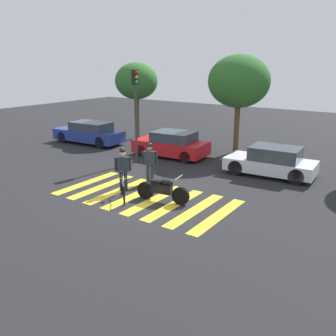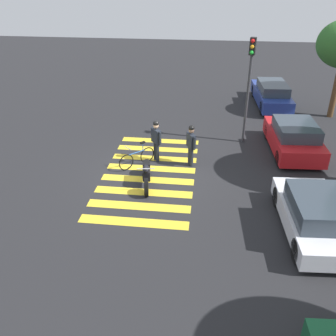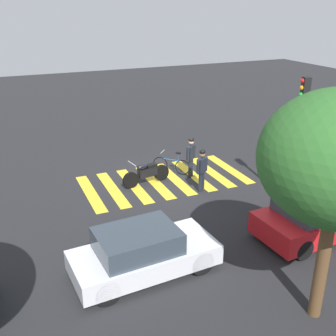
{
  "view_description": "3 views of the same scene",
  "coord_description": "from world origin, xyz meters",
  "px_view_note": "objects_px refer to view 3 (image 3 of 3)",
  "views": [
    {
      "loc": [
        8.28,
        -10.52,
        5.05
      ],
      "look_at": [
        0.08,
        1.46,
        0.84
      ],
      "focal_mm": 39.52,
      "sensor_mm": 36.0,
      "label": 1
    },
    {
      "loc": [
        12.54,
        2.22,
        7.23
      ],
      "look_at": [
        0.78,
        0.83,
        0.74
      ],
      "focal_mm": 39.75,
      "sensor_mm": 36.0,
      "label": 2
    },
    {
      "loc": [
        6.11,
        14.36,
        6.94
      ],
      "look_at": [
        0.45,
        1.4,
        1.15
      ],
      "focal_mm": 43.4,
      "sensor_mm": 36.0,
      "label": 3
    }
  ],
  "objects_px": {
    "police_motorcycle": "(146,173)",
    "leaning_bicycle": "(172,165)",
    "car_red_convertible": "(316,216)",
    "traffic_light_pole": "(301,123)",
    "officer_on_foot": "(202,167)",
    "car_white_van": "(142,252)",
    "officer_by_motorcycle": "(191,154)"
  },
  "relations": [
    {
      "from": "leaning_bicycle",
      "to": "police_motorcycle",
      "type": "bearing_deg",
      "value": 24.07
    },
    {
      "from": "leaning_bicycle",
      "to": "car_white_van",
      "type": "relative_size",
      "value": 0.31
    },
    {
      "from": "police_motorcycle",
      "to": "leaning_bicycle",
      "type": "xyz_separation_m",
      "value": [
        -1.4,
        -0.63,
        -0.09
      ]
    },
    {
      "from": "police_motorcycle",
      "to": "officer_on_foot",
      "type": "xyz_separation_m",
      "value": [
        -1.74,
        1.52,
        0.54
      ]
    },
    {
      "from": "police_motorcycle",
      "to": "traffic_light_pole",
      "type": "relative_size",
      "value": 0.45
    },
    {
      "from": "officer_by_motorcycle",
      "to": "car_white_van",
      "type": "bearing_deg",
      "value": 52.39
    },
    {
      "from": "leaning_bicycle",
      "to": "officer_by_motorcycle",
      "type": "bearing_deg",
      "value": 129.15
    },
    {
      "from": "traffic_light_pole",
      "to": "leaning_bicycle",
      "type": "bearing_deg",
      "value": -56.73
    },
    {
      "from": "police_motorcycle",
      "to": "officer_on_foot",
      "type": "distance_m",
      "value": 2.37
    },
    {
      "from": "officer_on_foot",
      "to": "traffic_light_pole",
      "type": "bearing_deg",
      "value": 138.51
    },
    {
      "from": "car_red_convertible",
      "to": "officer_on_foot",
      "type": "bearing_deg",
      "value": -67.48
    },
    {
      "from": "leaning_bicycle",
      "to": "car_red_convertible",
      "type": "relative_size",
      "value": 0.3
    },
    {
      "from": "officer_by_motorcycle",
      "to": "car_white_van",
      "type": "distance_m",
      "value": 6.86
    },
    {
      "from": "leaning_bicycle",
      "to": "car_white_van",
      "type": "bearing_deg",
      "value": 59.54
    },
    {
      "from": "officer_on_foot",
      "to": "car_white_van",
      "type": "distance_m",
      "value": 5.61
    },
    {
      "from": "officer_by_motorcycle",
      "to": "officer_on_foot",
      "type": "bearing_deg",
      "value": 80.42
    },
    {
      "from": "leaning_bicycle",
      "to": "officer_on_foot",
      "type": "relative_size",
      "value": 0.71
    },
    {
      "from": "car_white_van",
      "to": "traffic_light_pole",
      "type": "relative_size",
      "value": 0.88
    },
    {
      "from": "leaning_bicycle",
      "to": "traffic_light_pole",
      "type": "distance_m",
      "value": 5.94
    },
    {
      "from": "police_motorcycle",
      "to": "officer_on_foot",
      "type": "relative_size",
      "value": 1.2
    },
    {
      "from": "car_red_convertible",
      "to": "car_white_van",
      "type": "xyz_separation_m",
      "value": [
        5.74,
        -0.35,
        -0.02
      ]
    },
    {
      "from": "car_white_van",
      "to": "traffic_light_pole",
      "type": "height_order",
      "value": "traffic_light_pole"
    },
    {
      "from": "leaning_bicycle",
      "to": "car_white_van",
      "type": "distance_m",
      "value": 7.12
    },
    {
      "from": "police_motorcycle",
      "to": "leaning_bicycle",
      "type": "bearing_deg",
      "value": -155.93
    },
    {
      "from": "officer_by_motorcycle",
      "to": "car_red_convertible",
      "type": "height_order",
      "value": "officer_by_motorcycle"
    },
    {
      "from": "police_motorcycle",
      "to": "officer_by_motorcycle",
      "type": "distance_m",
      "value": 2.06
    },
    {
      "from": "officer_by_motorcycle",
      "to": "traffic_light_pole",
      "type": "xyz_separation_m",
      "value": [
        -2.32,
        3.71,
        2.06
      ]
    },
    {
      "from": "police_motorcycle",
      "to": "leaning_bicycle",
      "type": "distance_m",
      "value": 1.54
    },
    {
      "from": "car_red_convertible",
      "to": "traffic_light_pole",
      "type": "distance_m",
      "value": 3.28
    },
    {
      "from": "police_motorcycle",
      "to": "car_red_convertible",
      "type": "xyz_separation_m",
      "value": [
        -3.53,
        5.86,
        0.2
      ]
    },
    {
      "from": "officer_by_motorcycle",
      "to": "car_white_van",
      "type": "xyz_separation_m",
      "value": [
        4.18,
        5.42,
        -0.39
      ]
    },
    {
      "from": "leaning_bicycle",
      "to": "traffic_light_pole",
      "type": "height_order",
      "value": "traffic_light_pole"
    }
  ]
}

